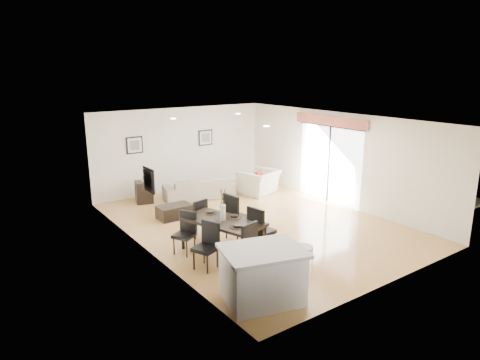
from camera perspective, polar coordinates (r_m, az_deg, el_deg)
ground at (r=11.18m, az=2.09°, el=-5.76°), size 8.00×8.00×0.00m
wall_back at (r=14.10m, az=-7.81°, el=4.09°), size 6.00×0.04×2.70m
wall_front at (r=8.12m, az=19.66°, el=-4.51°), size 6.00×0.04×2.70m
wall_left at (r=9.33m, az=-12.64°, el=-1.56°), size 0.04×8.00×2.70m
wall_right at (r=12.80m, az=12.89°, el=2.79°), size 0.04×8.00×2.70m
ceiling at (r=10.55m, az=2.23°, el=8.12°), size 6.00×8.00×0.02m
sofa at (r=13.30m, az=-5.50°, el=-1.06°), size 2.29×1.34×0.63m
armchair at (r=13.70m, az=2.55°, el=-0.26°), size 1.41×1.31×0.75m
courtyard_plant_a at (r=14.63m, az=23.17°, el=-0.76°), size 0.70×0.66×0.62m
courtyard_plant_b at (r=15.88m, az=15.83°, el=1.19°), size 0.42×0.42×0.71m
dining_table at (r=9.24m, az=-2.28°, el=-5.80°), size 1.39×1.97×0.74m
dining_chair_wnear at (r=8.65m, az=-4.32°, el=-8.29°), size 0.56×0.56×0.95m
dining_chair_wfar at (r=9.38m, az=-7.22°, el=-6.61°), size 0.56×0.56×0.92m
dining_chair_enear at (r=9.26m, az=2.57°, el=-6.33°), size 0.54×0.54×1.04m
dining_chair_efar at (r=9.92m, az=-0.66°, el=-4.60°), size 0.55×0.55×1.12m
dining_chair_head at (r=8.44m, az=1.81°, el=-8.74°), size 0.52×0.52×0.98m
dining_chair_foot at (r=10.20m, az=-5.63°, el=-4.79°), size 0.49×0.49×0.92m
vase at (r=9.12m, az=-2.30°, el=-3.65°), size 0.91×1.39×0.71m
coffee_table at (r=11.62m, az=-8.73°, el=-4.19°), size 0.90×0.54×0.36m
side_table at (r=13.09m, az=-12.68°, el=-1.57°), size 0.59×0.59×0.65m
table_lamp at (r=12.93m, az=-12.83°, el=1.08°), size 0.24×0.24×0.46m
cushion at (r=13.50m, az=2.48°, el=0.47°), size 0.34×0.24×0.33m
kitchen_island at (r=7.48m, az=3.03°, el=-12.49°), size 1.60×1.38×0.96m
bar_stool at (r=7.98m, az=8.47°, el=-9.48°), size 0.35×0.35×0.76m
framed_print_back_left at (r=13.37m, az=-13.88°, el=4.54°), size 0.52×0.04×0.52m
framed_print_back_right at (r=14.45m, az=-4.62°, el=5.65°), size 0.52×0.04×0.52m
framed_print_left_wall at (r=9.08m, az=-12.07°, el=-0.00°), size 0.04×0.52×0.52m
sliding_door at (r=12.90m, az=11.85°, el=4.37°), size 0.12×2.70×2.57m
courtyard at (r=15.83m, az=18.17°, el=3.08°), size 6.00×6.00×2.00m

